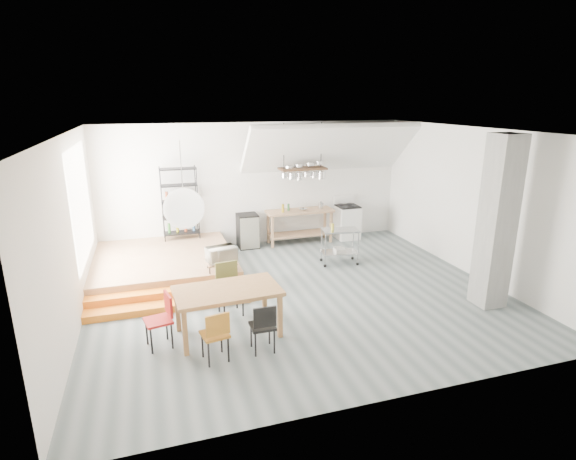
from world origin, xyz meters
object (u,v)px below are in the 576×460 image
object	(u,v)px
stove	(347,221)
dining_table	(227,294)
rolling_cart	(340,242)
mini_fridge	(248,231)

from	to	relation	value
stove	dining_table	world-z (taller)	stove
stove	rolling_cart	xyz separation A→B (m)	(-1.02, -1.81, 0.06)
stove	rolling_cart	distance (m)	2.08
stove	rolling_cart	size ratio (longest dim) A/B	1.29
dining_table	mini_fridge	xyz separation A→B (m)	(1.30, 4.38, -0.27)
dining_table	mini_fridge	size ratio (longest dim) A/B	1.97
dining_table	mini_fridge	bearing A→B (deg)	69.75
dining_table	mini_fridge	distance (m)	4.57
dining_table	rolling_cart	world-z (taller)	rolling_cart
stove	rolling_cart	bearing A→B (deg)	-119.37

